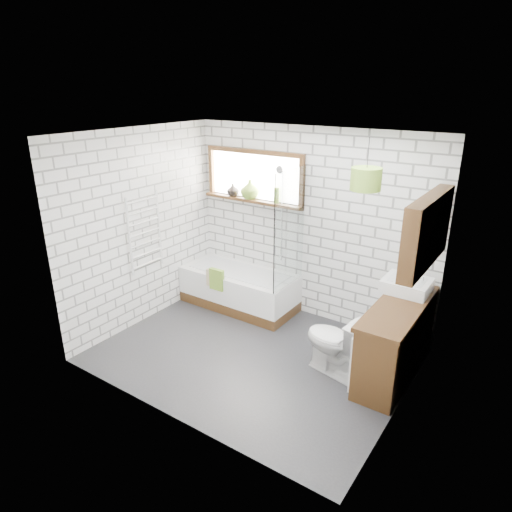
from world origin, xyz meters
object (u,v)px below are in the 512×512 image
Objects in this scene: vanity at (396,340)px; pendant at (366,179)px; bathtub at (239,288)px; toilet at (336,343)px; basin at (407,286)px.

pendant is at bearing -171.34° from vanity.
vanity is at bearing 8.66° from pendant.
bathtub is 1.13× the size of vanity.
toilet is 2.46× the size of pendant.
pendant is at bearing -13.08° from bathtub.
bathtub is 2.18× the size of toilet.
vanity is 2.92× the size of basin.
toilet is at bearing -122.98° from basin.
vanity is 1.75m from pendant.
pendant is (0.07, 0.28, 1.73)m from toilet.
basin is at bearing 0.30° from bathtub.
bathtub is 5.38× the size of pendant.
vanity is at bearing 135.13° from toilet.
toilet is (-0.47, -0.73, -0.52)m from basin.
vanity is (2.35, -0.37, 0.15)m from bathtub.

